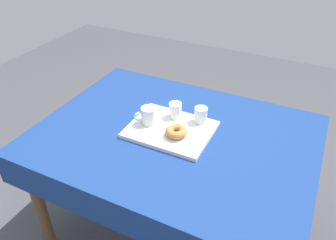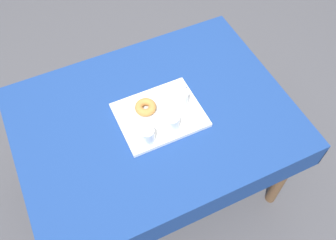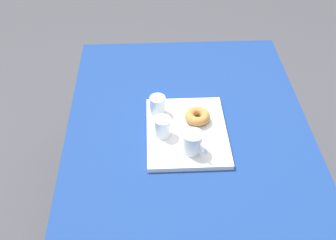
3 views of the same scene
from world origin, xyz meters
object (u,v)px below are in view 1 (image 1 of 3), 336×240
Objects in this scene: serving_tray at (171,129)px; sugar_donut_left at (176,131)px; water_glass_far at (201,116)px; dining_table at (174,146)px; water_glass_near at (175,111)px; donut_plate_left at (176,135)px; tea_mug_left at (149,116)px.

serving_tray is 3.88× the size of sugar_donut_left.
water_glass_far reaches higher than serving_tray.
dining_table is 3.33× the size of serving_tray.
water_glass_near reaches higher than donut_plate_left.
sugar_donut_left is (-0.03, 0.04, 0.13)m from dining_table.
tea_mug_left is 0.19m from donut_plate_left.
dining_table is at bearing -54.35° from donut_plate_left.
dining_table is 0.21m from tea_mug_left.
dining_table is 0.21m from water_glass_far.
tea_mug_left is 0.92× the size of donut_plate_left.
serving_tray is 0.18m from water_glass_far.
water_glass_far is (-0.14, -0.02, -0.00)m from water_glass_near.
serving_tray is 0.08m from donut_plate_left.
dining_table is at bearing -54.35° from sugar_donut_left.
sugar_donut_left is (-0.18, 0.04, -0.02)m from tea_mug_left.
water_glass_near is 0.74× the size of donut_plate_left.
dining_table is 0.19m from water_glass_near.
tea_mug_left reaches higher than donut_plate_left.
tea_mug_left reaches higher than dining_table.
dining_table is at bearing 55.60° from water_glass_far.
dining_table is 16.51× the size of water_glass_near.
serving_tray is at bearing -41.97° from sugar_donut_left.
serving_tray is 0.08m from sugar_donut_left.
water_glass_far is at bearing -124.40° from dining_table.
water_glass_far reaches higher than donut_plate_left.
sugar_donut_left is (0.06, 0.17, -0.01)m from water_glass_far.
water_glass_far is at bearing -134.52° from serving_tray.
water_glass_far is (-0.09, -0.13, 0.14)m from dining_table.
serving_tray is at bearing 45.48° from water_glass_far.
serving_tray is at bearing -176.09° from tea_mug_left.
sugar_donut_left is at bearing 0.00° from donut_plate_left.
donut_plate_left is at bearing 116.80° from water_glass_near.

